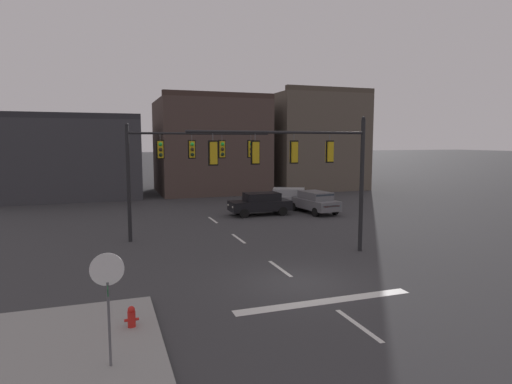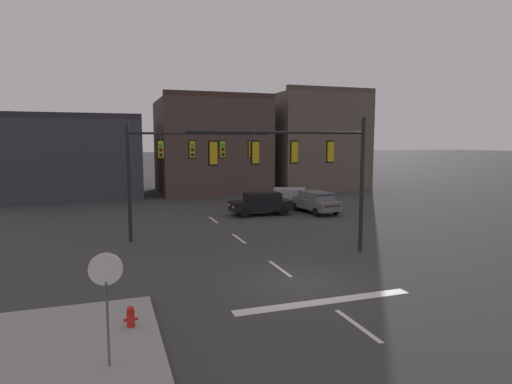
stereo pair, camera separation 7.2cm
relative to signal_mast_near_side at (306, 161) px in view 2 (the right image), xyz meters
The scene contains 12 objects.
ground_plane 5.77m from the signal_mast_near_side, 118.53° to the right, with size 400.00×400.00×0.00m, color #353538.
sidewalk_near_corner 12.92m from the signal_mast_near_side, 143.61° to the right, with size 5.00×8.00×0.15m, color gray.
stop_bar_paint 7.07m from the signal_mast_near_side, 108.52° to the right, with size 6.40×0.50×0.01m, color silver.
lane_centreline 4.94m from the signal_mast_near_side, 145.28° to the right, with size 0.16×26.40×0.01m.
signal_mast_near_side is the anchor object (origin of this frame).
signal_mast_far_side 7.53m from the signal_mast_near_side, 127.63° to the left, with size 7.88×0.41×6.27m.
stop_sign 11.67m from the signal_mast_near_side, 138.74° to the right, with size 0.76×0.64×2.83m.
car_lot_nearside 15.14m from the signal_mast_near_side, 69.05° to the left, with size 4.75×3.51×1.61m.
car_lot_middle 13.25m from the signal_mast_near_side, 61.33° to the left, with size 2.35×4.61×1.61m.
car_lot_farside 12.37m from the signal_mast_near_side, 80.27° to the left, with size 4.47×1.93×1.61m.
fire_hydrant 10.56m from the signal_mast_near_side, 145.51° to the right, with size 0.40×0.30×0.75m.
building_row 27.95m from the signal_mast_near_side, 86.06° to the left, with size 36.93×11.57×10.85m.
Camera 2 is at (-6.75, -14.53, 5.34)m, focal length 30.59 mm.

